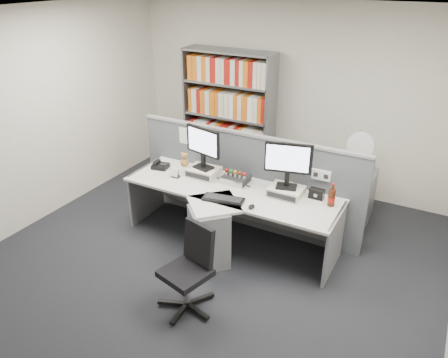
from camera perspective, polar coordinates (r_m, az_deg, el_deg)
The scene contains 21 objects.
ground at distance 4.92m, azimuth -3.71°, elevation -12.64°, with size 5.50×5.50×0.00m, color #25272C.
room_shell at distance 4.05m, azimuth -4.44°, elevation 7.51°, with size 5.04×5.54×2.72m.
partition at distance 5.50m, azimuth 3.04°, elevation -0.13°, with size 3.00×0.08×1.27m.
desk at distance 5.08m, azimuth -0.30°, elevation -4.94°, with size 2.60×1.20×0.72m.
monitor_riser_left at distance 5.43m, azimuth -2.71°, elevation 0.97°, with size 0.38×0.31×0.10m.
monitor_riser_right at distance 5.01m, azimuth 8.14°, elevation -1.61°, with size 0.38×0.31×0.10m.
monitor_left at distance 5.29m, azimuth -2.78°, elevation 4.54°, with size 0.51×0.21×0.53m.
monitor_right at distance 4.85m, azimuth 8.42°, elevation 2.27°, with size 0.52×0.22×0.54m.
desktop_pc at distance 5.27m, azimuth 1.55°, elevation 0.01°, with size 0.30×0.27×0.08m.
figurines at distance 5.21m, azimuth 1.48°, elevation 0.84°, with size 0.29×0.05×0.09m.
keyboard at distance 4.87m, azimuth -0.08°, elevation -2.65°, with size 0.49×0.26×0.03m.
mouse at distance 4.72m, azimuth 3.63°, elevation -3.65°, with size 0.06×0.10×0.04m, color black.
desk_phone at distance 5.69m, azimuth -8.38°, elevation 1.73°, with size 0.23×0.21×0.08m.
desk_calendar at distance 5.41m, azimuth -6.41°, elevation 0.75°, with size 0.10×0.08×0.12m.
plush_toy at distance 5.43m, azimuth -5.20°, elevation 2.39°, with size 0.11×0.11×0.19m.
speaker at distance 5.00m, azimuth 12.07°, elevation -1.91°, with size 0.17×0.09×0.11m, color black.
cola_bottle at distance 4.86m, azimuth 13.93°, elevation -2.37°, with size 0.08×0.08×0.27m.
shelving_unit at distance 6.74m, azimuth 0.59°, elevation 7.98°, with size 1.41×0.40×2.00m.
filing_cabinet at distance 5.95m, azimuth 16.59°, elevation -2.35°, with size 0.45×0.61×0.70m.
desk_fan at distance 5.66m, azimuth 17.49°, elevation 3.92°, with size 0.33×0.20×0.56m.
office_chair at distance 4.30m, azimuth -4.40°, elevation -11.35°, with size 0.58×0.57×0.87m.
Camera 1 is at (2.10, -3.21, 3.08)m, focal length 34.83 mm.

